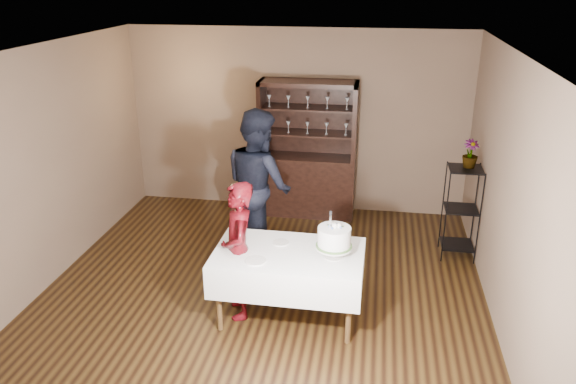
# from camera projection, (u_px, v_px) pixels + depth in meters

# --- Properties ---
(floor) EXTENTS (5.00, 5.00, 0.00)m
(floor) POSITION_uv_depth(u_px,v_px,m) (264.00, 288.00, 6.50)
(floor) COLOR black
(floor) RESTS_ON ground
(ceiling) EXTENTS (5.00, 5.00, 0.00)m
(ceiling) POSITION_uv_depth(u_px,v_px,m) (260.00, 50.00, 5.51)
(ceiling) COLOR silver
(ceiling) RESTS_ON back_wall
(back_wall) EXTENTS (5.00, 0.02, 2.70)m
(back_wall) POSITION_uv_depth(u_px,v_px,m) (297.00, 121.00, 8.30)
(back_wall) COLOR brown
(back_wall) RESTS_ON floor
(wall_left) EXTENTS (0.02, 5.00, 2.70)m
(wall_left) POSITION_uv_depth(u_px,v_px,m) (47.00, 167.00, 6.38)
(wall_left) COLOR brown
(wall_left) RESTS_ON floor
(wall_right) EXTENTS (0.02, 5.00, 2.70)m
(wall_right) POSITION_uv_depth(u_px,v_px,m) (506.00, 193.00, 5.63)
(wall_right) COLOR brown
(wall_right) RESTS_ON floor
(china_hutch) EXTENTS (1.40, 0.48, 2.00)m
(china_hutch) POSITION_uv_depth(u_px,v_px,m) (307.00, 171.00, 8.30)
(china_hutch) COLOR black
(china_hutch) RESTS_ON floor
(plant_etagere) EXTENTS (0.42, 0.42, 1.20)m
(plant_etagere) POSITION_uv_depth(u_px,v_px,m) (461.00, 209.00, 7.03)
(plant_etagere) COLOR black
(plant_etagere) RESTS_ON floor
(cake_table) EXTENTS (1.53, 0.95, 0.76)m
(cake_table) POSITION_uv_depth(u_px,v_px,m) (289.00, 268.00, 5.78)
(cake_table) COLOR white
(cake_table) RESTS_ON floor
(woman) EXTENTS (0.51, 0.63, 1.49)m
(woman) POSITION_uv_depth(u_px,v_px,m) (239.00, 251.00, 5.77)
(woman) COLOR #33040D
(woman) RESTS_ON floor
(man) EXTENTS (1.16, 1.18, 1.92)m
(man) POSITION_uv_depth(u_px,v_px,m) (259.00, 185.00, 6.93)
(man) COLOR black
(man) RESTS_ON floor
(cake) EXTENTS (0.37, 0.37, 0.51)m
(cake) POSITION_uv_depth(u_px,v_px,m) (334.00, 239.00, 5.54)
(cake) COLOR silver
(cake) RESTS_ON cake_table
(plate_near) EXTENTS (0.23, 0.23, 0.01)m
(plate_near) POSITION_uv_depth(u_px,v_px,m) (256.00, 261.00, 5.52)
(plate_near) COLOR silver
(plate_near) RESTS_ON cake_table
(plate_far) EXTENTS (0.17, 0.17, 0.01)m
(plate_far) POSITION_uv_depth(u_px,v_px,m) (281.00, 243.00, 5.89)
(plate_far) COLOR silver
(plate_far) RESTS_ON cake_table
(potted_plant) EXTENTS (0.25, 0.25, 0.35)m
(potted_plant) POSITION_uv_depth(u_px,v_px,m) (470.00, 154.00, 6.80)
(potted_plant) COLOR #497035
(potted_plant) RESTS_ON plant_etagere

